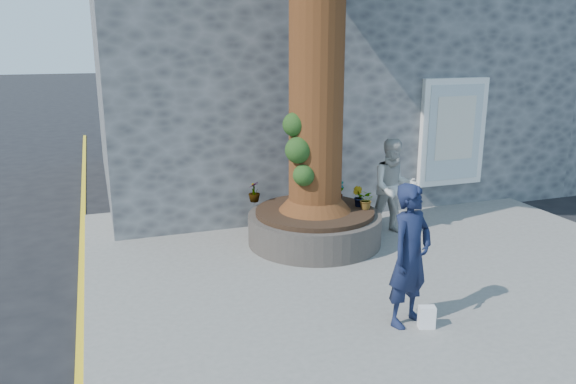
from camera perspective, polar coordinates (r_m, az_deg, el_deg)
name	(u,v)px	position (r m, az deg, el deg)	size (l,w,h in m)	color
ground	(314,305)	(7.93, 2.66, -11.35)	(120.00, 120.00, 0.00)	black
pavement	(377,261)	(9.32, 9.02, -6.94)	(9.00, 8.00, 0.12)	slate
yellow_line	(81,306)	(8.37, -20.27, -10.83)	(0.10, 30.00, 0.01)	yellow
stone_shop	(302,55)	(14.71, 1.47, 13.71)	(10.30, 8.30, 6.30)	#454649
neighbour_shop	(551,58)	(19.06, 25.16, 12.18)	(6.00, 8.00, 6.00)	#454649
planter	(315,226)	(9.76, 2.71, -3.51)	(2.30, 2.30, 0.60)	black
man	(410,256)	(7.00, 12.32, -6.33)	(0.65, 0.43, 1.79)	#141C39
woman	(393,187)	(10.21, 10.64, 0.48)	(0.85, 0.66, 1.75)	#B7B5AF
shopping_bag	(427,317)	(7.24, 13.91, -12.23)	(0.20, 0.12, 0.28)	white
plant_a	(339,190)	(10.18, 5.20, 0.23)	(0.21, 0.14, 0.40)	gray
plant_b	(358,197)	(9.87, 7.10, -0.46)	(0.19, 0.19, 0.35)	gray
plant_c	(254,192)	(10.09, -3.46, 0.03)	(0.21, 0.21, 0.37)	gray
plant_d	(367,200)	(9.73, 8.00, -0.77)	(0.31, 0.27, 0.34)	gray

